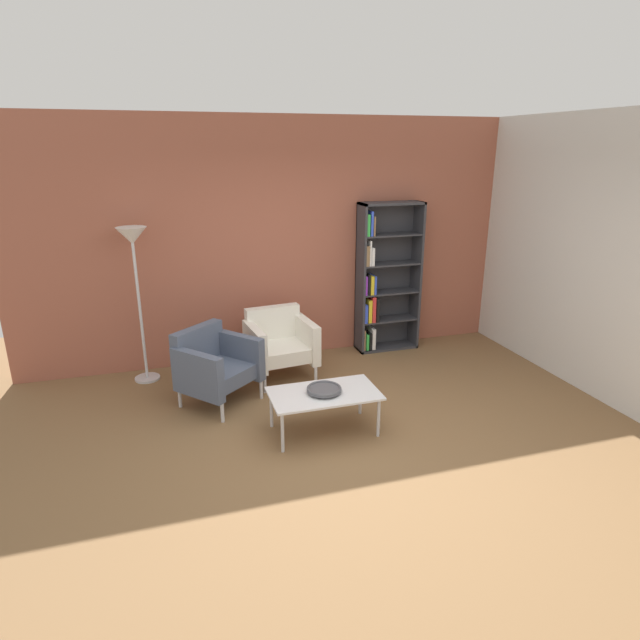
{
  "coord_description": "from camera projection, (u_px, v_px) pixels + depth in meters",
  "views": [
    {
      "loc": [
        -1.5,
        -3.81,
        2.55
      ],
      "look_at": [
        -0.07,
        0.84,
        0.95
      ],
      "focal_mm": 29.77,
      "sensor_mm": 36.0,
      "label": 1
    }
  ],
  "objects": [
    {
      "name": "ground_plane",
      "position": [
        355.0,
        450.0,
        4.67
      ],
      "size": [
        8.32,
        8.32,
        0.0
      ],
      "primitive_type": "plane",
      "color": "brown"
    },
    {
      "name": "brick_back_panel",
      "position": [
        286.0,
        241.0,
        6.45
      ],
      "size": [
        6.4,
        0.12,
        2.9
      ],
      "primitive_type": "cube",
      "color": "#9E5642",
      "rests_on": "ground_plane"
    },
    {
      "name": "plaster_right_partition",
      "position": [
        593.0,
        256.0,
        5.56
      ],
      "size": [
        0.12,
        5.2,
        2.9
      ],
      "primitive_type": "cube",
      "color": "silver",
      "rests_on": "ground_plane"
    },
    {
      "name": "bookshelf_tall",
      "position": [
        382.0,
        281.0,
        6.76
      ],
      "size": [
        0.8,
        0.3,
        1.9
      ],
      "color": "#333338",
      "rests_on": "ground_plane"
    },
    {
      "name": "coffee_table_low",
      "position": [
        324.0,
        396.0,
        4.86
      ],
      "size": [
        1.0,
        0.56,
        0.4
      ],
      "color": "silver",
      "rests_on": "ground_plane"
    },
    {
      "name": "decorative_bowl",
      "position": [
        324.0,
        389.0,
        4.84
      ],
      "size": [
        0.32,
        0.32,
        0.05
      ],
      "color": "#4C4C51",
      "rests_on": "coffee_table_low"
    },
    {
      "name": "armchair_near_window",
      "position": [
        279.0,
        342.0,
        6.05
      ],
      "size": [
        0.79,
        0.73,
        0.78
      ],
      "rotation": [
        0.0,
        0.0,
        0.12
      ],
      "color": "white",
      "rests_on": "ground_plane"
    },
    {
      "name": "armchair_spare_guest",
      "position": [
        215.0,
        364.0,
        5.44
      ],
      "size": [
        0.95,
        0.94,
        0.78
      ],
      "rotation": [
        0.0,
        0.0,
        0.71
      ],
      "color": "#4C566B",
      "rests_on": "ground_plane"
    },
    {
      "name": "floor_lamp_torchiere",
      "position": [
        134.0,
        255.0,
        5.64
      ],
      "size": [
        0.32,
        0.32,
        1.74
      ],
      "color": "silver",
      "rests_on": "ground_plane"
    }
  ]
}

